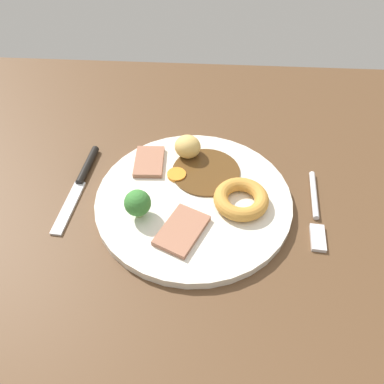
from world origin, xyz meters
The scene contains 11 objects.
dining_table centered at (0.00, 0.00, 1.80)cm, with size 120.00×84.00×3.60cm, color brown.
dinner_plate centered at (2.26, 0.59, 4.30)cm, with size 29.53×29.53×1.40cm, color silver.
gravy_pool centered at (0.60, -4.81, 5.15)cm, with size 10.88×10.88×0.30cm, color #563819.
meat_slice_main centered at (3.48, 7.36, 5.40)cm, with size 7.79×5.08×0.80cm, color #9E664C.
meat_slice_under centered at (9.94, -6.30, 5.40)cm, with size 6.94×4.56×0.80cm, color #9E664C.
yorkshire_pudding centered at (-4.74, 1.59, 6.05)cm, with size 8.10×8.10×2.11cm, color #C68938.
roast_potato_left centered at (3.81, -8.66, 6.91)cm, with size 4.02×4.33×3.82cm, color #D8B260.
carrot_coin_front centered at (5.21, -3.68, 5.27)cm, with size 2.98×2.98×0.54cm, color orange.
broccoli_floret centered at (9.85, 4.63, 7.50)cm, with size 3.81×3.81×4.47cm.
fork centered at (-15.97, 1.47, 3.99)cm, with size 2.69×15.32×0.90cm.
knife centered at (20.56, -2.82, 4.05)cm, with size 2.92×18.56×1.20cm.
Camera 1 is at (-0.24, 39.73, 47.73)cm, focal length 36.10 mm.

